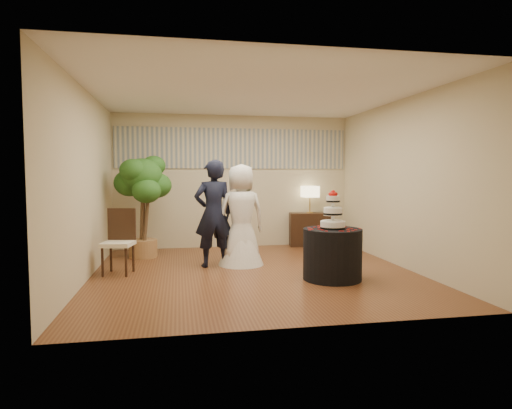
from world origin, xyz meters
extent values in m
cube|color=brown|center=(0.00, 0.00, 0.00)|extent=(5.00, 5.00, 0.00)
cube|color=white|center=(0.00, 0.00, 2.80)|extent=(5.00, 5.00, 0.00)
cube|color=beige|center=(0.00, 2.50, 1.40)|extent=(5.00, 0.06, 2.80)
cube|color=beige|center=(0.00, -2.50, 1.40)|extent=(5.00, 0.06, 2.80)
cube|color=beige|center=(-2.50, 0.00, 1.40)|extent=(0.06, 5.00, 2.80)
cube|color=beige|center=(2.50, 0.00, 1.40)|extent=(0.06, 5.00, 2.80)
cube|color=#A0A092|center=(0.00, 2.48, 2.10)|extent=(4.90, 0.02, 0.85)
imported|color=black|center=(-0.60, 0.56, 0.90)|extent=(0.72, 0.55, 1.79)
imported|color=white|center=(-0.12, 0.62, 0.86)|extent=(0.98, 0.92, 1.73)
cylinder|color=black|center=(1.05, -0.65, 0.38)|extent=(0.91, 0.91, 0.75)
cube|color=black|center=(1.63, 2.28, 0.36)|extent=(0.91, 0.50, 0.72)
camera|label=1|loc=(-1.18, -6.58, 1.55)|focal=30.00mm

